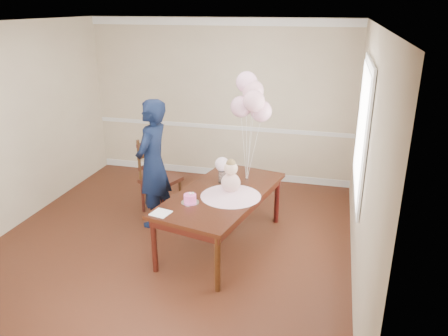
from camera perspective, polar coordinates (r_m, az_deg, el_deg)
floor at (r=5.73m, az=-7.07°, el=-9.86°), size 4.50×5.00×0.00m
ceiling at (r=4.95m, az=-8.50°, el=18.20°), size 4.50×5.00×0.02m
wall_back at (r=7.48m, az=-0.53°, el=8.73°), size 4.50×0.02×2.70m
wall_front at (r=3.20m, az=-24.79°, el=-10.26°), size 4.50×0.02×2.70m
wall_left at (r=6.36m, az=-26.94°, el=4.34°), size 0.02×5.00×2.70m
wall_right at (r=4.83m, az=17.88°, el=0.99°), size 0.02×5.00×2.70m
chair_rail_trim at (r=7.57m, az=-0.54°, el=5.39°), size 4.50×0.02×0.07m
crown_molding at (r=7.31m, az=-0.58°, el=18.58°), size 4.50×0.02×0.12m
baseboard_trim at (r=7.84m, az=-0.52°, el=-0.55°), size 4.50×0.02×0.12m
window_frame at (r=5.25m, az=17.66°, el=4.85°), size 0.02×1.66×1.56m
window_blinds at (r=5.25m, az=17.47°, el=4.86°), size 0.01×1.50×1.40m
dining_table_top at (r=5.38m, az=-0.28°, el=-3.43°), size 1.36×2.09×0.05m
table_apron at (r=5.41m, az=-0.28°, el=-4.13°), size 1.24×1.98×0.10m
table_leg_fl at (r=5.07m, az=-9.10°, el=-9.93°), size 0.08×0.08×0.67m
table_leg_fr at (r=4.69m, az=-0.85°, el=-12.35°), size 0.08×0.08×0.67m
table_leg_bl at (r=6.41m, az=0.13°, el=-2.83°), size 0.08×0.08×0.67m
table_leg_br at (r=6.12m, az=6.93°, el=-4.18°), size 0.08×0.08×0.67m
baby_skirt at (r=5.25m, az=0.88°, el=-3.19°), size 0.87×0.87×0.10m
baby_torso at (r=5.20m, az=0.89°, el=-1.93°), size 0.23×0.23×0.23m
baby_head at (r=5.13m, az=0.90°, el=-0.04°), size 0.16×0.16×0.16m
baby_hair at (r=5.11m, az=0.90°, el=0.57°), size 0.12×0.12×0.12m
cake_platter at (r=5.11m, az=-4.45°, el=-4.50°), size 0.25×0.25×0.01m
birthday_cake at (r=5.09m, az=-4.46°, el=-3.97°), size 0.17×0.17×0.10m
cake_flower_a at (r=5.06m, az=-4.48°, el=-3.33°), size 0.03×0.03×0.03m
cake_flower_b at (r=5.06m, az=-4.09°, el=-3.31°), size 0.03×0.03×0.03m
rose_vase_near at (r=5.64m, az=-0.24°, el=-1.15°), size 0.11×0.11×0.15m
roses_near at (r=5.57m, az=-0.25°, el=0.51°), size 0.18×0.18×0.18m
napkin at (r=4.89m, az=-8.25°, el=-5.84°), size 0.23×0.23×0.01m
balloon_weight at (r=5.77m, az=2.98°, el=-1.38°), size 0.05×0.05×0.02m
balloon_a at (r=5.52m, az=2.25°, el=8.01°), size 0.27×0.27×0.27m
balloon_b at (r=5.38m, az=3.93°, el=8.70°), size 0.27×0.27×0.27m
balloon_c at (r=5.52m, az=3.81°, el=10.03°), size 0.27×0.27×0.27m
balloon_d at (r=5.56m, az=2.98°, el=11.13°), size 0.27×0.27×0.27m
balloon_e at (r=5.51m, az=4.87°, el=7.41°), size 0.27×0.27×0.27m
balloon_ribbon_a at (r=5.65m, az=2.61°, el=2.51°), size 0.09×0.02×0.81m
balloon_ribbon_b at (r=5.57m, az=3.42°, el=2.77°), size 0.09×0.07×0.90m
balloon_ribbon_c at (r=5.64m, az=3.37°, el=3.49°), size 0.04×0.09×1.00m
balloon_ribbon_d at (r=5.65m, az=2.97°, el=4.05°), size 0.06×0.11×1.09m
balloon_ribbon_e at (r=5.64m, az=3.89°, el=2.21°), size 0.15×0.04×0.75m
dining_chair_seat at (r=6.44m, az=-8.26°, el=-1.53°), size 0.61×0.61×0.05m
chair_leg_fl at (r=6.54m, az=-10.56°, el=-3.75°), size 0.06×0.06×0.46m
chair_leg_fr at (r=6.29m, az=-8.03°, el=-4.61°), size 0.06×0.06×0.46m
chair_leg_bl at (r=6.79m, az=-8.25°, el=-2.66°), size 0.06×0.06×0.46m
chair_leg_br at (r=6.55m, az=-5.74°, el=-3.44°), size 0.06×0.06×0.46m
chair_back_post_l at (r=6.34m, az=-11.03°, el=0.98°), size 0.06×0.06×0.61m
chair_back_post_r at (r=6.60m, az=-8.64°, el=1.92°), size 0.06×0.06×0.61m
chair_slat_low at (r=6.51m, az=-9.74°, el=0.38°), size 0.18×0.42×0.05m
chair_slat_mid at (r=6.46m, az=-9.83°, el=1.82°), size 0.18×0.42×0.05m
chair_slat_top at (r=6.40m, az=-9.92°, el=3.29°), size 0.18×0.42×0.05m
woman at (r=5.94m, az=-9.26°, el=0.55°), size 0.47×0.67×1.76m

